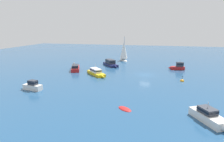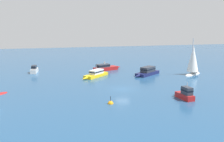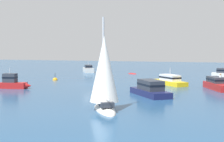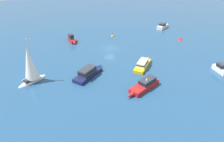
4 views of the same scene
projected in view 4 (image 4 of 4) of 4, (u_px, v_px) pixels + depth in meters
The scene contains 10 objects.
ground_plane at pixel (110, 49), 53.19m from camera, with size 164.86×164.86×0.00m, color navy.
motor_cruiser at pixel (143, 64), 44.29m from camera, with size 7.02×6.76×2.65m.
skiff at pixel (180, 39), 59.07m from camera, with size 2.51×2.69×0.37m.
motor_cruiser_1 at pixel (221, 69), 42.09m from camera, with size 1.81×4.66×1.89m.
motor_cruiser_2 at pixel (144, 85), 37.08m from camera, with size 8.00×4.43×2.23m.
motor_cruiser_3 at pixel (163, 26), 67.93m from camera, with size 6.14×4.32×2.51m.
motor_cruiser_4 at pixel (72, 39), 57.00m from camera, with size 1.81×4.64×2.94m.
sloop at pixel (30, 67), 38.02m from camera, with size 6.02×4.41×9.23m.
cabin_cruiser at pixel (88, 73), 40.79m from camera, with size 7.87×6.40×1.93m.
channel_buoy at pixel (113, 36), 61.30m from camera, with size 0.90×0.90×1.66m.
Camera 4 is at (17.99, 45.60, 21.48)m, focal length 32.34 mm.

